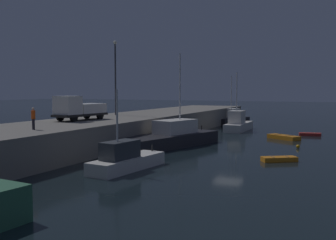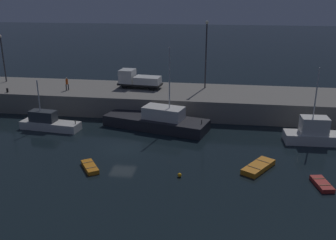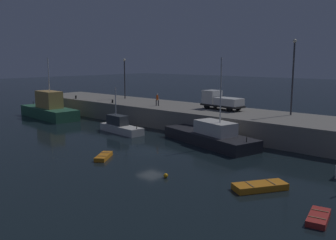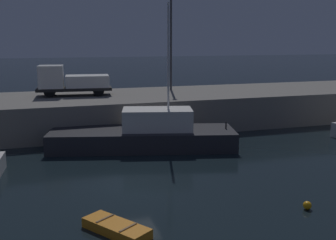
{
  "view_description": "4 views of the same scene",
  "coord_description": "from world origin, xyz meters",
  "px_view_note": "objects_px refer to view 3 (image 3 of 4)",
  "views": [
    {
      "loc": [
        -35.44,
        -10.67,
        5.94
      ],
      "look_at": [
        0.8,
        6.42,
        2.87
      ],
      "focal_mm": 43.55,
      "sensor_mm": 36.0,
      "label": 1
    },
    {
      "loc": [
        9.98,
        -34.72,
        15.44
      ],
      "look_at": [
        4.24,
        4.04,
        2.06
      ],
      "focal_mm": 40.14,
      "sensor_mm": 36.0,
      "label": 2
    },
    {
      "loc": [
        25.29,
        -26.1,
        9.4
      ],
      "look_at": [
        -0.58,
        3.27,
        2.88
      ],
      "focal_mm": 38.66,
      "sensor_mm": 36.0,
      "label": 3
    },
    {
      "loc": [
        -4.23,
        -19.21,
        7.27
      ],
      "look_at": [
        3.96,
        6.36,
        1.98
      ],
      "focal_mm": 43.4,
      "sensor_mm": 36.0,
      "label": 4
    }
  ],
  "objects_px": {
    "fishing_boat_white": "(49,109)",
    "fishing_boat_orange": "(120,126)",
    "dinghy_orange_near": "(260,186)",
    "rowboat_white_mid": "(104,156)",
    "lamp_post_west": "(125,75)",
    "lamp_post_east": "(293,72)",
    "dinghy_red_small": "(318,217)",
    "utility_truck": "(221,101)",
    "bollard_central": "(112,101)",
    "bollard_west": "(76,97)",
    "mooring_buoy_near": "(166,176)",
    "dockworker": "(157,99)",
    "fishing_trawler_red": "(210,136)"
  },
  "relations": [
    {
      "from": "fishing_trawler_red",
      "to": "dinghy_red_small",
      "type": "relative_size",
      "value": 4.68
    },
    {
      "from": "rowboat_white_mid",
      "to": "mooring_buoy_near",
      "type": "bearing_deg",
      "value": -2.5
    },
    {
      "from": "fishing_trawler_red",
      "to": "dockworker",
      "type": "bearing_deg",
      "value": 157.07
    },
    {
      "from": "utility_truck",
      "to": "bollard_central",
      "type": "distance_m",
      "value": 17.53
    },
    {
      "from": "dinghy_orange_near",
      "to": "lamp_post_west",
      "type": "xyz_separation_m",
      "value": [
        -35.76,
        18.97,
        6.57
      ]
    },
    {
      "from": "fishing_boat_white",
      "to": "bollard_west",
      "type": "relative_size",
      "value": 24.02
    },
    {
      "from": "fishing_boat_white",
      "to": "utility_truck",
      "type": "height_order",
      "value": "fishing_boat_white"
    },
    {
      "from": "fishing_boat_orange",
      "to": "rowboat_white_mid",
      "type": "xyz_separation_m",
      "value": [
        8.47,
        -9.53,
        -0.62
      ]
    },
    {
      "from": "dockworker",
      "to": "fishing_trawler_red",
      "type": "bearing_deg",
      "value": -22.93
    },
    {
      "from": "dinghy_red_small",
      "to": "utility_truck",
      "type": "bearing_deg",
      "value": 134.85
    },
    {
      "from": "rowboat_white_mid",
      "to": "bollard_west",
      "type": "xyz_separation_m",
      "value": [
        -26.62,
        15.28,
        2.79
      ]
    },
    {
      "from": "rowboat_white_mid",
      "to": "dinghy_orange_near",
      "type": "bearing_deg",
      "value": 8.14
    },
    {
      "from": "fishing_trawler_red",
      "to": "rowboat_white_mid",
      "type": "distance_m",
      "value": 12.56
    },
    {
      "from": "bollard_central",
      "to": "fishing_boat_orange",
      "type": "bearing_deg",
      "value": -34.64
    },
    {
      "from": "lamp_post_east",
      "to": "dockworker",
      "type": "xyz_separation_m",
      "value": [
        -18.55,
        -4.17,
        -4.26
      ]
    },
    {
      "from": "fishing_boat_orange",
      "to": "dinghy_orange_near",
      "type": "bearing_deg",
      "value": -17.12
    },
    {
      "from": "lamp_post_east",
      "to": "fishing_boat_orange",
      "type": "bearing_deg",
      "value": -145.66
    },
    {
      "from": "fishing_boat_white",
      "to": "dinghy_orange_near",
      "type": "xyz_separation_m",
      "value": [
        41.72,
        -7.66,
        -1.22
      ]
    },
    {
      "from": "mooring_buoy_near",
      "to": "utility_truck",
      "type": "bearing_deg",
      "value": 112.03
    },
    {
      "from": "fishing_boat_orange",
      "to": "bollard_west",
      "type": "relative_size",
      "value": 13.14
    },
    {
      "from": "fishing_boat_white",
      "to": "fishing_boat_orange",
      "type": "xyz_separation_m",
      "value": [
        17.91,
        -0.32,
        -0.64
      ]
    },
    {
      "from": "dinghy_orange_near",
      "to": "lamp_post_east",
      "type": "xyz_separation_m",
      "value": [
        -6.03,
        19.48,
        7.73
      ]
    },
    {
      "from": "fishing_boat_white",
      "to": "dinghy_orange_near",
      "type": "distance_m",
      "value": 42.43
    },
    {
      "from": "dinghy_red_small",
      "to": "lamp_post_west",
      "type": "relative_size",
      "value": 0.4
    },
    {
      "from": "dinghy_red_small",
      "to": "fishing_boat_orange",
      "type": "bearing_deg",
      "value": 161.31
    },
    {
      "from": "fishing_boat_white",
      "to": "dinghy_red_small",
      "type": "relative_size",
      "value": 4.78
    },
    {
      "from": "rowboat_white_mid",
      "to": "lamp_post_east",
      "type": "relative_size",
      "value": 0.32
    },
    {
      "from": "fishing_trawler_red",
      "to": "mooring_buoy_near",
      "type": "distance_m",
      "value": 12.85
    },
    {
      "from": "dockworker",
      "to": "bollard_central",
      "type": "bearing_deg",
      "value": -163.36
    },
    {
      "from": "fishing_boat_white",
      "to": "fishing_boat_orange",
      "type": "distance_m",
      "value": 17.92
    },
    {
      "from": "dinghy_orange_near",
      "to": "mooring_buoy_near",
      "type": "height_order",
      "value": "dinghy_orange_near"
    },
    {
      "from": "dinghy_orange_near",
      "to": "rowboat_white_mid",
      "type": "xyz_separation_m",
      "value": [
        -15.34,
        -2.2,
        -0.04
      ]
    },
    {
      "from": "dinghy_orange_near",
      "to": "utility_truck",
      "type": "distance_m",
      "value": 23.95
    },
    {
      "from": "dinghy_orange_near",
      "to": "bollard_west",
      "type": "height_order",
      "value": "bollard_west"
    },
    {
      "from": "fishing_trawler_red",
      "to": "bollard_central",
      "type": "xyz_separation_m",
      "value": [
        -21.02,
        3.47,
        2.04
      ]
    },
    {
      "from": "dinghy_orange_near",
      "to": "fishing_trawler_red",
      "type": "bearing_deg",
      "value": 139.1
    },
    {
      "from": "dinghy_red_small",
      "to": "mooring_buoy_near",
      "type": "relative_size",
      "value": 7.54
    },
    {
      "from": "utility_truck",
      "to": "bollard_central",
      "type": "relative_size",
      "value": 11.49
    },
    {
      "from": "dockworker",
      "to": "bollard_central",
      "type": "relative_size",
      "value": 3.23
    },
    {
      "from": "fishing_boat_white",
      "to": "utility_truck",
      "type": "relative_size",
      "value": 2.12
    },
    {
      "from": "utility_truck",
      "to": "dockworker",
      "type": "xyz_separation_m",
      "value": [
        -9.26,
        -2.73,
        -0.21
      ]
    },
    {
      "from": "lamp_post_west",
      "to": "bollard_west",
      "type": "distance_m",
      "value": 9.37
    },
    {
      "from": "mooring_buoy_near",
      "to": "lamp_post_east",
      "type": "distance_m",
      "value": 23.4
    },
    {
      "from": "fishing_trawler_red",
      "to": "bollard_central",
      "type": "bearing_deg",
      "value": 170.63
    },
    {
      "from": "lamp_post_west",
      "to": "bollard_west",
      "type": "xyz_separation_m",
      "value": [
        -6.21,
        -5.89,
        -3.83
      ]
    },
    {
      "from": "fishing_boat_orange",
      "to": "bollard_west",
      "type": "xyz_separation_m",
      "value": [
        -18.16,
        5.74,
        2.17
      ]
    },
    {
      "from": "fishing_boat_white",
      "to": "mooring_buoy_near",
      "type": "relative_size",
      "value": 36.02
    },
    {
      "from": "fishing_trawler_red",
      "to": "dinghy_red_small",
      "type": "height_order",
      "value": "fishing_trawler_red"
    },
    {
      "from": "utility_truck",
      "to": "dinghy_red_small",
      "type": "bearing_deg",
      "value": -45.15
    },
    {
      "from": "lamp_post_west",
      "to": "lamp_post_east",
      "type": "distance_m",
      "value": 29.75
    }
  ]
}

